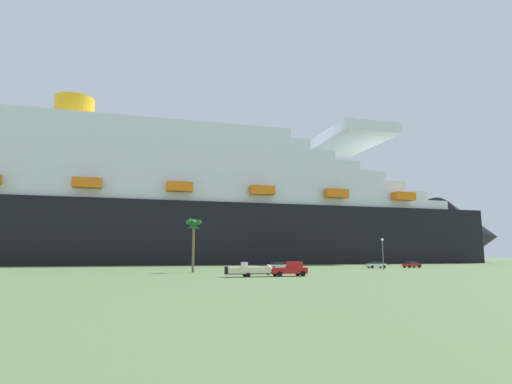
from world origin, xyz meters
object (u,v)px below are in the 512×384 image
Objects in this scene: palm_tree at (194,228)px; parked_car_red_hatchback at (412,264)px; pickup_truck at (290,269)px; cruise_ship at (169,208)px; parked_car_white_van at (376,265)px; small_boat_on_trailer at (253,270)px; parked_car_silver_sedan at (279,265)px; street_lamp at (383,249)px.

parked_car_red_hatchback is at bearing 9.62° from palm_tree.
palm_tree is (-11.89, 17.89, 7.11)m from pickup_truck.
parked_car_white_van is at bearing -52.35° from cruise_ship.
small_boat_on_trailer is at bearing 179.34° from pickup_truck.
cruise_ship is 86.84m from pickup_truck.
palm_tree is at bearing -170.38° from parked_car_red_hatchback.
parked_car_red_hatchback is 9.52m from parked_car_white_van.
cruise_ship is 56.45× the size of parked_car_silver_sedan.
small_boat_on_trailer is at bearing -87.41° from cruise_ship.
parked_car_red_hatchback is at bearing -4.93° from parked_car_white_van.
street_lamp reaches higher than parked_car_red_hatchback.
street_lamp is (38.35, -66.83, -14.34)m from cruise_ship.
small_boat_on_trailer is at bearing -153.07° from street_lamp.
cruise_ship reaches higher than parked_car_silver_sedan.
street_lamp reaches higher than parked_car_white_van.
cruise_ship is at bearing 108.24° from parked_car_silver_sedan.
street_lamp is at bearing -116.25° from parked_car_white_van.
small_boat_on_trailer is 0.91× the size of palm_tree.
parked_car_white_van is (-9.49, 0.82, 0.00)m from parked_car_red_hatchback.
street_lamp is at bearing 31.57° from pickup_truck.
pickup_truck is 0.63× the size of small_boat_on_trailer.
parked_car_silver_sedan is (14.73, 28.09, -0.12)m from small_boat_on_trailer.
pickup_truck is 43.95m from parked_car_white_van.
small_boat_on_trailer is 56.19m from parked_car_red_hatchback.
pickup_truck is 5.87m from small_boat_on_trailer.
street_lamp is 1.39× the size of parked_car_white_van.
pickup_truck reaches higher than parked_car_red_hatchback.
street_lamp is at bearing -60.15° from cruise_ship.
small_boat_on_trailer is 1.34× the size of street_lamp.
cruise_ship is 61.93m from parked_car_silver_sedan.
pickup_truck is (9.69, -84.45, -17.76)m from cruise_ship.
pickup_truck is 1.17× the size of parked_car_white_van.
small_boat_on_trailer is (-5.87, 0.07, -0.09)m from pickup_truck.
parked_car_red_hatchback and parked_car_white_van have the same top height.
small_boat_on_trailer reaches higher than parked_car_white_van.
parked_car_white_van is (45.70, 10.17, -7.32)m from palm_tree.
parked_car_silver_sedan is at bearing -71.76° from cruise_ship.
pickup_truck is 33.82m from street_lamp.
parked_car_red_hatchback is at bearing -47.19° from cruise_ship.
street_lamp is at bearing -146.66° from parked_car_red_hatchback.
small_boat_on_trailer is 1.85× the size of parked_car_white_van.
street_lamp is (34.54, 17.55, 3.50)m from small_boat_on_trailer.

